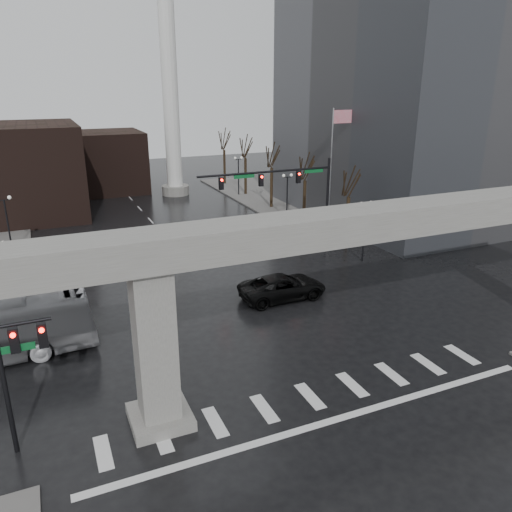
% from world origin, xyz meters
% --- Properties ---
extents(ground, '(160.00, 160.00, 0.00)m').
position_xyz_m(ground, '(0.00, 0.00, 0.00)').
color(ground, black).
rests_on(ground, ground).
extents(sidewalk_ne, '(28.00, 36.00, 0.15)m').
position_xyz_m(sidewalk_ne, '(26.00, 36.00, 0.07)').
color(sidewalk_ne, '#63615E').
rests_on(sidewalk_ne, ground).
extents(elevated_guideway, '(48.00, 2.60, 8.70)m').
position_xyz_m(elevated_guideway, '(1.26, 0.00, 6.88)').
color(elevated_guideway, gray).
rests_on(elevated_guideway, ground).
extents(office_tower, '(22.00, 26.00, 42.00)m').
position_xyz_m(office_tower, '(28.00, 26.00, 21.00)').
color(office_tower, '#58585D').
rests_on(office_tower, ground).
extents(building_far_left, '(16.00, 14.00, 10.00)m').
position_xyz_m(building_far_left, '(-14.00, 42.00, 5.00)').
color(building_far_left, black).
rests_on(building_far_left, ground).
extents(building_far_mid, '(10.00, 10.00, 8.00)m').
position_xyz_m(building_far_mid, '(-2.00, 52.00, 4.00)').
color(building_far_mid, black).
rests_on(building_far_mid, ground).
extents(smokestack, '(3.60, 3.60, 30.00)m').
position_xyz_m(smokestack, '(6.00, 46.00, 13.35)').
color(smokestack, white).
rests_on(smokestack, ground).
extents(signal_mast_arm, '(12.12, 0.43, 8.00)m').
position_xyz_m(signal_mast_arm, '(8.99, 18.80, 5.83)').
color(signal_mast_arm, black).
rests_on(signal_mast_arm, ground).
extents(signal_left_pole, '(2.30, 0.30, 6.00)m').
position_xyz_m(signal_left_pole, '(-12.25, 0.50, 4.07)').
color(signal_left_pole, black).
rests_on(signal_left_pole, ground).
extents(flagpole_assembly, '(2.06, 0.12, 12.00)m').
position_xyz_m(flagpole_assembly, '(15.29, 22.00, 7.53)').
color(flagpole_assembly, silver).
rests_on(flagpole_assembly, ground).
extents(lamp_right_0, '(1.22, 0.32, 5.11)m').
position_xyz_m(lamp_right_0, '(13.50, 14.00, 3.47)').
color(lamp_right_0, black).
rests_on(lamp_right_0, ground).
extents(lamp_right_1, '(1.22, 0.32, 5.11)m').
position_xyz_m(lamp_right_1, '(13.50, 28.00, 3.47)').
color(lamp_right_1, black).
rests_on(lamp_right_1, ground).
extents(lamp_right_2, '(1.22, 0.32, 5.11)m').
position_xyz_m(lamp_right_2, '(13.50, 42.00, 3.47)').
color(lamp_right_2, black).
rests_on(lamp_right_2, ground).
extents(lamp_left_1, '(1.22, 0.32, 5.11)m').
position_xyz_m(lamp_left_1, '(-13.50, 28.00, 3.47)').
color(lamp_left_1, black).
rests_on(lamp_left_1, ground).
extents(lamp_left_2, '(1.22, 0.32, 5.11)m').
position_xyz_m(lamp_left_2, '(-13.50, 42.00, 3.47)').
color(lamp_left_2, black).
rests_on(lamp_left_2, ground).
extents(tree_right_0, '(1.09, 1.58, 7.50)m').
position_xyz_m(tree_right_0, '(14.53, 18.02, 2.79)').
color(tree_right_0, black).
rests_on(tree_right_0, ground).
extents(tree_right_1, '(1.09, 1.61, 7.67)m').
position_xyz_m(tree_right_1, '(14.53, 26.02, 2.85)').
color(tree_right_1, black).
rests_on(tree_right_1, ground).
extents(tree_right_2, '(1.10, 1.63, 7.85)m').
position_xyz_m(tree_right_2, '(14.53, 34.02, 2.91)').
color(tree_right_2, black).
rests_on(tree_right_2, ground).
extents(tree_right_3, '(1.11, 1.66, 8.02)m').
position_xyz_m(tree_right_3, '(14.53, 42.02, 2.98)').
color(tree_right_3, black).
rests_on(tree_right_3, ground).
extents(tree_right_4, '(1.12, 1.69, 8.19)m').
position_xyz_m(tree_right_4, '(14.53, 50.02, 3.04)').
color(tree_right_4, black).
rests_on(tree_right_4, ground).
extents(pickup_truck, '(6.11, 2.82, 1.70)m').
position_xyz_m(pickup_truck, '(3.93, 9.80, 0.85)').
color(pickup_truck, black).
rests_on(pickup_truck, ground).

